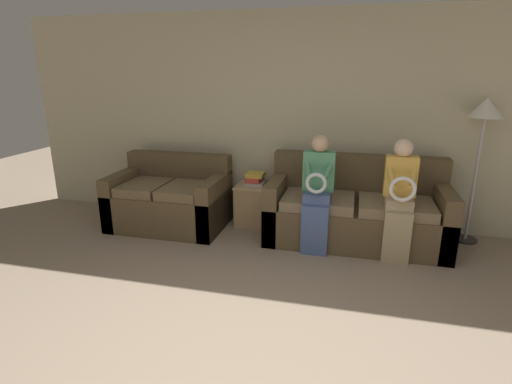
% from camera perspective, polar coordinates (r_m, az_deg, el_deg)
% --- Properties ---
extents(wall_back, '(7.47, 0.06, 2.55)m').
position_cam_1_polar(wall_back, '(4.96, 7.35, 9.99)').
color(wall_back, '#BCB293').
rests_on(wall_back, ground_plane).
extents(couch_main, '(1.96, 0.86, 0.94)m').
position_cam_1_polar(couch_main, '(4.64, 14.02, -2.83)').
color(couch_main, brown).
rests_on(couch_main, ground_plane).
extents(couch_side, '(1.36, 0.89, 0.86)m').
position_cam_1_polar(couch_side, '(5.06, -12.12, -1.19)').
color(couch_side, brown).
rests_on(couch_side, ground_plane).
extents(child_left_seated, '(0.33, 0.38, 1.24)m').
position_cam_1_polar(child_left_seated, '(4.21, 8.76, 0.38)').
color(child_left_seated, '#475B8E').
rests_on(child_left_seated, ground_plane).
extents(child_right_seated, '(0.31, 0.38, 1.23)m').
position_cam_1_polar(child_right_seated, '(4.22, 19.83, -0.40)').
color(child_right_seated, tan).
rests_on(child_right_seated, ground_plane).
extents(side_shelf, '(0.46, 0.45, 0.50)m').
position_cam_1_polar(side_shelf, '(5.02, -0.15, -1.69)').
color(side_shelf, tan).
rests_on(side_shelf, ground_plane).
extents(book_stack, '(0.24, 0.31, 0.15)m').
position_cam_1_polar(book_stack, '(4.93, -0.08, 1.73)').
color(book_stack, gray).
rests_on(book_stack, side_shelf).
extents(floor_lamp, '(0.34, 0.34, 1.60)m').
position_cam_1_polar(floor_lamp, '(4.87, 29.86, 8.95)').
color(floor_lamp, '#2D2B28').
rests_on(floor_lamp, ground_plane).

